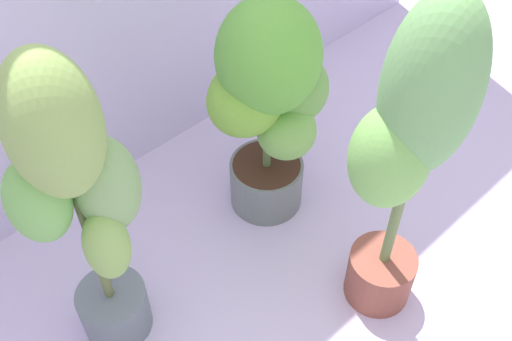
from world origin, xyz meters
TOP-DOWN VIEW (x-y plane):
  - potted_plant_front_right at (0.30, -0.06)m, footprint 0.33×0.30m
  - potted_plant_back_right at (0.32, 0.40)m, footprint 0.40×0.37m
  - potted_plant_back_left at (-0.30, 0.35)m, footprint 0.32×0.28m

SIDE VIEW (x-z plane):
  - potted_plant_back_right at x=0.32m, z-range 0.07..0.82m
  - potted_plant_back_left at x=-0.30m, z-range 0.08..1.02m
  - potted_plant_front_right at x=0.30m, z-range 0.10..1.10m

